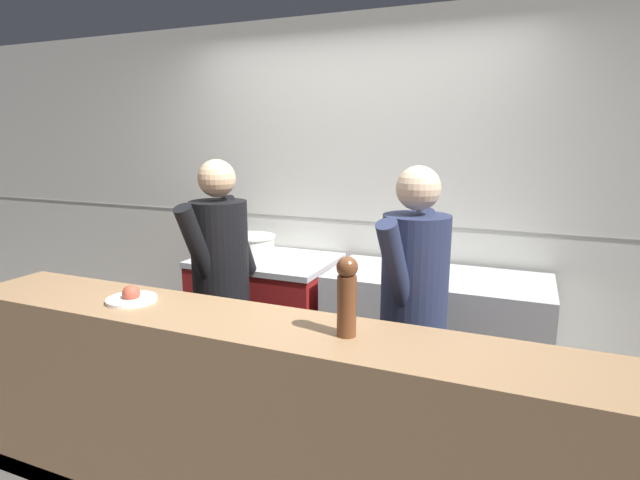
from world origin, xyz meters
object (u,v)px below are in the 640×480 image
at_px(plated_dish_main, 131,297).
at_px(chef_head_cook, 221,283).
at_px(pepper_mill, 347,295).
at_px(stock_pot, 251,245).
at_px(mixing_bowl_steel, 424,267).
at_px(chef_sous, 413,311).
at_px(oven_range, 267,317).

relative_size(plated_dish_main, chef_head_cook, 0.14).
bearing_deg(pepper_mill, stock_pot, 132.82).
bearing_deg(stock_pot, mixing_bowl_steel, -0.05).
bearing_deg(chef_sous, plated_dish_main, -140.03).
bearing_deg(chef_head_cook, pepper_mill, -30.36).
bearing_deg(plated_dish_main, mixing_bowl_steel, 48.45).
bearing_deg(plated_dish_main, oven_range, 89.69).
distance_m(chef_head_cook, chef_sous, 1.16).
xyz_separation_m(oven_range, pepper_mill, (1.09, -1.31, 0.70)).
relative_size(oven_range, mixing_bowl_steel, 3.46).
bearing_deg(mixing_bowl_steel, stock_pot, 179.95).
xyz_separation_m(chef_head_cook, chef_sous, (1.16, -0.03, -0.00)).
relative_size(chef_head_cook, chef_sous, 1.00).
height_order(mixing_bowl_steel, pepper_mill, pepper_mill).
height_order(mixing_bowl_steel, chef_head_cook, chef_head_cook).
distance_m(stock_pot, chef_head_cook, 0.69).
relative_size(oven_range, stock_pot, 2.71).
distance_m(stock_pot, mixing_bowl_steel, 1.26).
bearing_deg(stock_pot, pepper_mill, -47.18).
bearing_deg(mixing_bowl_steel, chef_sous, -83.16).
bearing_deg(chef_sous, oven_range, 163.74).
height_order(stock_pot, mixing_bowl_steel, stock_pot).
xyz_separation_m(oven_range, chef_head_cook, (0.07, -0.68, 0.46)).
bearing_deg(chef_sous, chef_head_cook, -167.81).
height_order(pepper_mill, chef_head_cook, chef_head_cook).
relative_size(oven_range, chef_sous, 0.60).
distance_m(stock_pot, chef_sous, 1.51).
xyz_separation_m(plated_dish_main, chef_head_cook, (0.08, 0.64, -0.10)).
height_order(oven_range, chef_sous, chef_sous).
height_order(oven_range, stock_pot, stock_pot).
height_order(oven_range, mixing_bowl_steel, mixing_bowl_steel).
distance_m(pepper_mill, chef_sous, 0.67).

